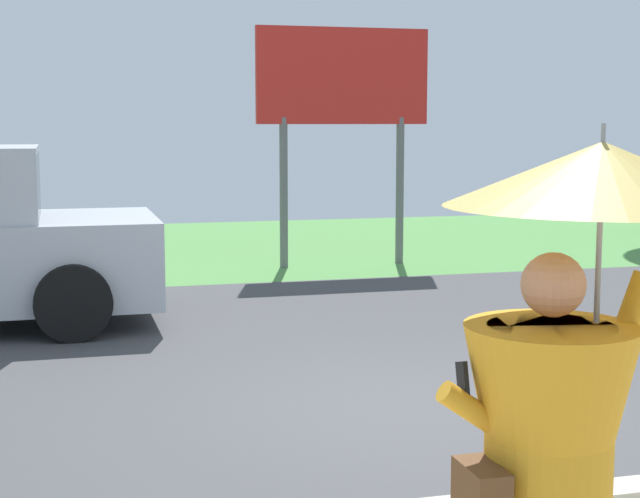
{
  "coord_description": "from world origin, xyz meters",
  "views": [
    {
      "loc": [
        -2.52,
        -6.67,
        2.14
      ],
      "look_at": [
        -0.46,
        1.0,
        1.1
      ],
      "focal_mm": 54.97,
      "sensor_mm": 36.0,
      "label": 1
    }
  ],
  "objects": [
    {
      "name": "ground_plane",
      "position": [
        0.0,
        2.95,
        -0.05
      ],
      "size": [
        40.0,
        22.0,
        0.2
      ],
      "color": "#424244"
    },
    {
      "name": "monk_pedestrian",
      "position": [
        -0.87,
        -3.74,
        1.13
      ],
      "size": [
        1.11,
        1.07,
        2.13
      ],
      "rotation": [
        0.0,
        0.0,
        0.22
      ],
      "color": "orange",
      "rests_on": "ground_plane"
    },
    {
      "name": "roadside_billboard",
      "position": [
        1.58,
        7.27,
        2.55
      ],
      "size": [
        2.6,
        0.12,
        3.5
      ],
      "color": "slate",
      "rests_on": "ground_plane"
    }
  ]
}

